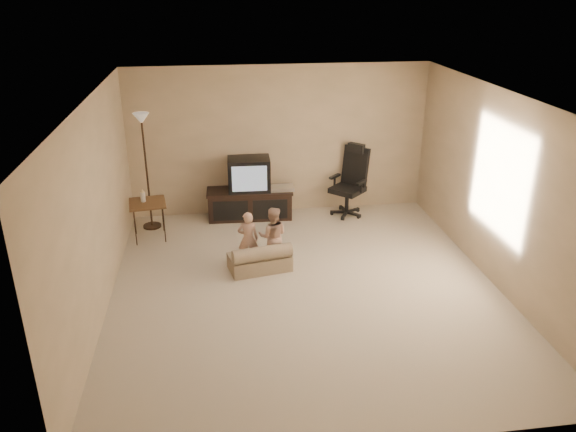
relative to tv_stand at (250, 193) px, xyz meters
name	(u,v)px	position (x,y,z in m)	size (l,w,h in m)	color
floor	(305,288)	(0.53, -2.49, -0.43)	(5.50, 5.50, 0.00)	#C2B39A
room_shell	(307,179)	(0.53, -2.49, 1.09)	(5.50, 5.50, 5.50)	white
tv_stand	(250,193)	(0.00, 0.00, 0.00)	(1.46, 0.59, 1.04)	black
office_chair	(350,190)	(1.69, -0.09, 0.01)	(0.79, 0.79, 1.21)	black
side_table	(147,203)	(-1.62, -0.63, 0.15)	(0.61, 0.61, 0.81)	brown
floor_lamp	(144,146)	(-1.63, -0.20, 0.94)	(0.29, 0.29, 1.88)	black
child_sofa	(260,260)	(0.00, -1.93, -0.27)	(0.91, 0.62, 0.41)	#9B8969
toddler_left	(248,239)	(-0.15, -1.73, -0.03)	(0.29, 0.21, 0.80)	tan
toddler_right	(273,236)	(0.19, -1.74, 0.00)	(0.42, 0.23, 0.86)	tan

